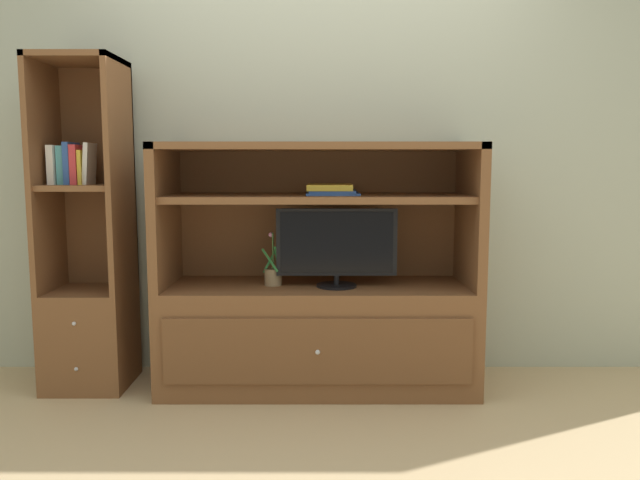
% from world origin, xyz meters
% --- Properties ---
extents(ground_plane, '(8.00, 8.00, 0.00)m').
position_xyz_m(ground_plane, '(0.00, 0.00, 0.00)').
color(ground_plane, tan).
extents(painted_rear_wall, '(6.00, 0.10, 2.80)m').
position_xyz_m(painted_rear_wall, '(0.00, 0.75, 1.40)').
color(painted_rear_wall, '#ADB29E').
rests_on(painted_rear_wall, ground_plane).
extents(media_console, '(1.68, 0.62, 1.32)m').
position_xyz_m(media_console, '(0.00, 0.41, 0.43)').
color(media_console, brown).
rests_on(media_console, ground_plane).
extents(tv_monitor, '(0.64, 0.21, 0.42)m').
position_xyz_m(tv_monitor, '(0.10, 0.34, 0.78)').
color(tv_monitor, black).
rests_on(tv_monitor, media_console).
extents(potted_plant, '(0.11, 0.11, 0.29)m').
position_xyz_m(potted_plant, '(-0.24, 0.38, 0.62)').
color(potted_plant, '#8C7251').
rests_on(potted_plant, media_console).
extents(magazine_stack, '(0.29, 0.31, 0.06)m').
position_xyz_m(magazine_stack, '(0.07, 0.40, 1.08)').
color(magazine_stack, '#2D519E').
rests_on(magazine_stack, media_console).
extents(bookshelf_tall, '(0.43, 0.44, 1.77)m').
position_xyz_m(bookshelf_tall, '(-1.25, 0.41, 0.59)').
color(bookshelf_tall, brown).
rests_on(bookshelf_tall, ground_plane).
extents(upright_book_row, '(0.21, 0.18, 0.22)m').
position_xyz_m(upright_book_row, '(-1.30, 0.40, 1.21)').
color(upright_book_row, silver).
rests_on(upright_book_row, bookshelf_tall).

